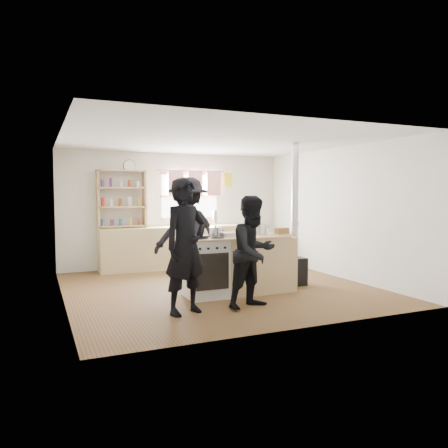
{
  "coord_description": "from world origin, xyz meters",
  "views": [
    {
      "loc": [
        -2.86,
        -6.84,
        1.61
      ],
      "look_at": [
        0.06,
        -0.1,
        1.1
      ],
      "focal_mm": 35.0,
      "sensor_mm": 36.0,
      "label": 1
    }
  ],
  "objects_px": {
    "skillet_greens": "(200,237)",
    "stockpot_counter": "(260,229)",
    "flue_heater": "(294,248)",
    "stockpot_stove": "(215,232)",
    "person_near_right": "(254,252)",
    "roast_tray": "(232,234)",
    "person_far": "(188,232)",
    "thermos": "(215,218)",
    "bread_board": "(282,232)",
    "cooking_island": "(240,265)",
    "person_near_left": "(186,246)"
  },
  "relations": [
    {
      "from": "skillet_greens",
      "to": "stockpot_counter",
      "type": "relative_size",
      "value": 0.96
    },
    {
      "from": "stockpot_counter",
      "to": "flue_heater",
      "type": "distance_m",
      "value": 0.85
    },
    {
      "from": "stockpot_stove",
      "to": "person_near_right",
      "type": "relative_size",
      "value": 0.13
    },
    {
      "from": "skillet_greens",
      "to": "person_near_right",
      "type": "bearing_deg",
      "value": -55.7
    },
    {
      "from": "roast_tray",
      "to": "person_far",
      "type": "height_order",
      "value": "person_far"
    },
    {
      "from": "roast_tray",
      "to": "stockpot_stove",
      "type": "height_order",
      "value": "stockpot_stove"
    },
    {
      "from": "thermos",
      "to": "roast_tray",
      "type": "xyz_separation_m",
      "value": [
        -0.83,
        -2.74,
        -0.09
      ]
    },
    {
      "from": "thermos",
      "to": "bread_board",
      "type": "bearing_deg",
      "value": -89.92
    },
    {
      "from": "roast_tray",
      "to": "flue_heater",
      "type": "xyz_separation_m",
      "value": [
        1.3,
        0.2,
        -0.31
      ]
    },
    {
      "from": "stockpot_counter",
      "to": "bread_board",
      "type": "height_order",
      "value": "stockpot_counter"
    },
    {
      "from": "flue_heater",
      "to": "skillet_greens",
      "type": "bearing_deg",
      "value": -170.54
    },
    {
      "from": "roast_tray",
      "to": "stockpot_stove",
      "type": "bearing_deg",
      "value": 168.74
    },
    {
      "from": "cooking_island",
      "to": "person_near_right",
      "type": "distance_m",
      "value": 0.94
    },
    {
      "from": "stockpot_stove",
      "to": "flue_heater",
      "type": "relative_size",
      "value": 0.08
    },
    {
      "from": "cooking_island",
      "to": "person_far",
      "type": "bearing_deg",
      "value": 121.12
    },
    {
      "from": "roast_tray",
      "to": "stockpot_counter",
      "type": "height_order",
      "value": "stockpot_counter"
    },
    {
      "from": "flue_heater",
      "to": "person_far",
      "type": "bearing_deg",
      "value": 157.94
    },
    {
      "from": "cooking_island",
      "to": "stockpot_counter",
      "type": "xyz_separation_m",
      "value": [
        0.42,
        0.09,
        0.56
      ]
    },
    {
      "from": "thermos",
      "to": "cooking_island",
      "type": "relative_size",
      "value": 0.16
    },
    {
      "from": "cooking_island",
      "to": "person_near_left",
      "type": "distance_m",
      "value": 1.47
    },
    {
      "from": "skillet_greens",
      "to": "roast_tray",
      "type": "distance_m",
      "value": 0.6
    },
    {
      "from": "cooking_island",
      "to": "flue_heater",
      "type": "xyz_separation_m",
      "value": [
        1.18,
        0.23,
        0.19
      ]
    },
    {
      "from": "thermos",
      "to": "person_near_left",
      "type": "height_order",
      "value": "person_near_left"
    },
    {
      "from": "skillet_greens",
      "to": "person_near_right",
      "type": "relative_size",
      "value": 0.17
    },
    {
      "from": "thermos",
      "to": "stockpot_stove",
      "type": "height_order",
      "value": "thermos"
    },
    {
      "from": "stockpot_counter",
      "to": "roast_tray",
      "type": "bearing_deg",
      "value": -173.2
    },
    {
      "from": "roast_tray",
      "to": "person_far",
      "type": "xyz_separation_m",
      "value": [
        -0.44,
        0.9,
        -0.02
      ]
    },
    {
      "from": "cooking_island",
      "to": "stockpot_counter",
      "type": "height_order",
      "value": "stockpot_counter"
    },
    {
      "from": "stockpot_stove",
      "to": "person_near_left",
      "type": "xyz_separation_m",
      "value": [
        -0.78,
        -0.86,
        -0.1
      ]
    },
    {
      "from": "bread_board",
      "to": "thermos",
      "type": "bearing_deg",
      "value": 90.08
    },
    {
      "from": "person_near_left",
      "to": "person_far",
      "type": "height_order",
      "value": "person_far"
    },
    {
      "from": "person_near_right",
      "to": "cooking_island",
      "type": "bearing_deg",
      "value": 60.6
    },
    {
      "from": "flue_heater",
      "to": "roast_tray",
      "type": "bearing_deg",
      "value": -171.38
    },
    {
      "from": "thermos",
      "to": "person_near_right",
      "type": "bearing_deg",
      "value": -103.93
    },
    {
      "from": "stockpot_counter",
      "to": "person_near_right",
      "type": "distance_m",
      "value": 1.15
    },
    {
      "from": "cooking_island",
      "to": "stockpot_stove",
      "type": "bearing_deg",
      "value": 168.1
    },
    {
      "from": "cooking_island",
      "to": "stockpot_counter",
      "type": "distance_m",
      "value": 0.7
    },
    {
      "from": "thermos",
      "to": "cooking_island",
      "type": "bearing_deg",
      "value": -104.34
    },
    {
      "from": "roast_tray",
      "to": "cooking_island",
      "type": "bearing_deg",
      "value": -13.24
    },
    {
      "from": "person_near_left",
      "to": "person_near_right",
      "type": "xyz_separation_m",
      "value": [
        0.98,
        -0.08,
        -0.12
      ]
    },
    {
      "from": "person_near_right",
      "to": "stockpot_stove",
      "type": "bearing_deg",
      "value": 85.02
    },
    {
      "from": "person_far",
      "to": "stockpot_stove",
      "type": "bearing_deg",
      "value": 91.53
    },
    {
      "from": "stockpot_counter",
      "to": "person_near_left",
      "type": "bearing_deg",
      "value": -151.22
    },
    {
      "from": "cooking_island",
      "to": "bread_board",
      "type": "relative_size",
      "value": 6.68
    },
    {
      "from": "roast_tray",
      "to": "stockpot_counter",
      "type": "xyz_separation_m",
      "value": [
        0.54,
        0.06,
        0.05
      ]
    },
    {
      "from": "stockpot_counter",
      "to": "person_far",
      "type": "xyz_separation_m",
      "value": [
        -0.98,
        0.84,
        -0.07
      ]
    },
    {
      "from": "stockpot_stove",
      "to": "thermos",
      "type": "bearing_deg",
      "value": 67.82
    },
    {
      "from": "person_near_right",
      "to": "stockpot_counter",
      "type": "bearing_deg",
      "value": 40.57
    },
    {
      "from": "roast_tray",
      "to": "thermos",
      "type": "bearing_deg",
      "value": 73.07
    },
    {
      "from": "roast_tray",
      "to": "stockpot_stove",
      "type": "distance_m",
      "value": 0.27
    }
  ]
}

